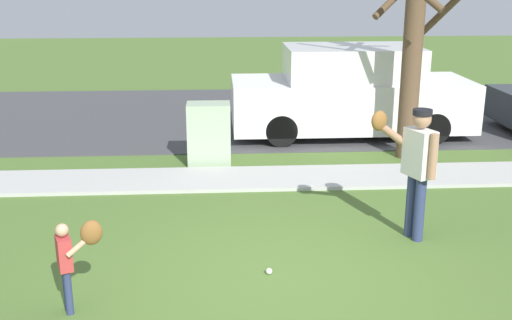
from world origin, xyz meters
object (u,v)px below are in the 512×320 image
object	(u,v)px
baseball	(269,271)
street_tree_near	(413,40)
person_adult	(416,160)
person_child	(73,253)
parked_van_white	(351,94)
utility_cabinet	(209,134)

from	to	relation	value
baseball	street_tree_near	world-z (taller)	street_tree_near
person_adult	person_child	size ratio (longest dim) A/B	1.69
baseball	person_adult	bearing A→B (deg)	25.41
person_child	parked_van_white	world-z (taller)	parked_van_white
baseball	parked_van_white	world-z (taller)	parked_van_white
person_adult	street_tree_near	distance (m)	4.02
baseball	parked_van_white	bearing A→B (deg)	70.63
person_adult	utility_cabinet	xyz separation A→B (m)	(-2.68, 3.52, -0.52)
person_child	utility_cabinet	distance (m)	5.33
parked_van_white	utility_cabinet	bearing A→B (deg)	-147.26
person_child	utility_cabinet	bearing A→B (deg)	54.14
utility_cabinet	street_tree_near	world-z (taller)	street_tree_near
utility_cabinet	street_tree_near	size ratio (longest dim) A/B	0.28
person_adult	parked_van_white	distance (m)	5.45
utility_cabinet	parked_van_white	distance (m)	3.56
person_child	street_tree_near	distance (m)	7.51
street_tree_near	parked_van_white	world-z (taller)	street_tree_near
person_adult	utility_cabinet	world-z (taller)	person_adult
utility_cabinet	person_child	bearing A→B (deg)	-104.21
person_adult	utility_cabinet	bearing A→B (deg)	-74.37
person_child	parked_van_white	xyz separation A→B (m)	(4.29, 7.08, 0.23)
utility_cabinet	parked_van_white	bearing A→B (deg)	32.74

